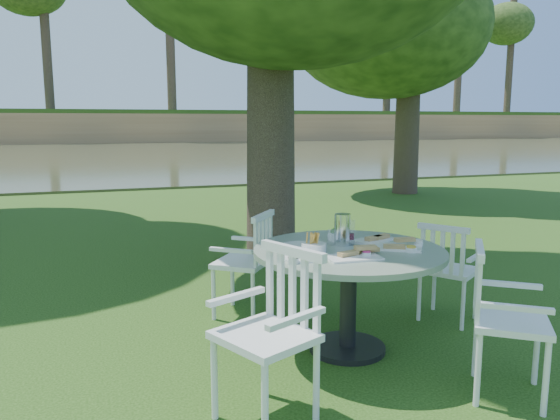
{
  "coord_description": "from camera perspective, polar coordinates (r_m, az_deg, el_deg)",
  "views": [
    {
      "loc": [
        -1.67,
        -4.57,
        1.68
      ],
      "look_at": [
        0.0,
        0.2,
        0.85
      ],
      "focal_mm": 35.0,
      "sensor_mm": 36.0,
      "label": 1
    }
  ],
  "objects": [
    {
      "name": "chair_ne",
      "position": [
        4.74,
        16.93,
        -5.54
      ],
      "size": [
        0.57,
        0.58,
        0.84
      ],
      "rotation": [
        0.0,
        0.0,
        -4.12
      ],
      "color": "white",
      "rests_on": "ground"
    },
    {
      "name": "ground",
      "position": [
        5.14,
        0.75,
        -9.73
      ],
      "size": [
        140.0,
        140.0,
        0.0
      ],
      "primitive_type": "plane",
      "color": "#16370B",
      "rests_on": "ground"
    },
    {
      "name": "chair_se",
      "position": [
        3.63,
        21.59,
        -9.61
      ],
      "size": [
        0.63,
        0.64,
        0.92
      ],
      "rotation": [
        0.0,
        0.0,
        0.92
      ],
      "color": "white",
      "rests_on": "ground"
    },
    {
      "name": "tableware",
      "position": [
        3.98,
        6.52,
        -3.26
      ],
      "size": [
        1.13,
        0.75,
        0.23
      ],
      "color": "white",
      "rests_on": "table"
    },
    {
      "name": "far_bank",
      "position": [
        46.06,
        -17.41,
        15.84
      ],
      "size": [
        100.0,
        18.0,
        15.2
      ],
      "color": "#9B7048",
      "rests_on": "ground"
    },
    {
      "name": "table",
      "position": [
        3.99,
        7.2,
        -6.14
      ],
      "size": [
        1.38,
        1.38,
        0.77
      ],
      "color": "black",
      "rests_on": "ground"
    },
    {
      "name": "chair_sw",
      "position": [
        3.13,
        -0.25,
        -11.42
      ],
      "size": [
        0.62,
        0.64,
        0.97
      ],
      "rotation": [
        0.0,
        0.0,
        -1.15
      ],
      "color": "white",
      "rests_on": "ground"
    },
    {
      "name": "river",
      "position": [
        27.67,
        -15.87,
        5.48
      ],
      "size": [
        100.0,
        28.0,
        0.12
      ],
      "primitive_type": "cube",
      "color": "#393C23",
      "rests_on": "ground"
    },
    {
      "name": "chair_nw",
      "position": [
        4.7,
        -2.99,
        -4.82
      ],
      "size": [
        0.62,
        0.62,
        0.91
      ],
      "rotation": [
        0.0,
        0.0,
        -2.23
      ],
      "color": "white",
      "rests_on": "ground"
    }
  ]
}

